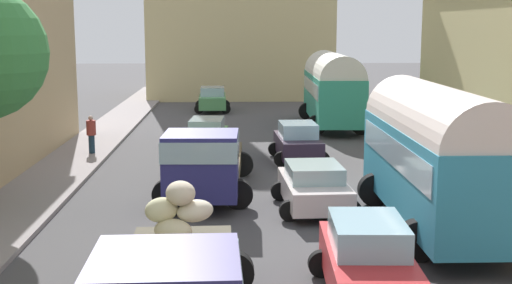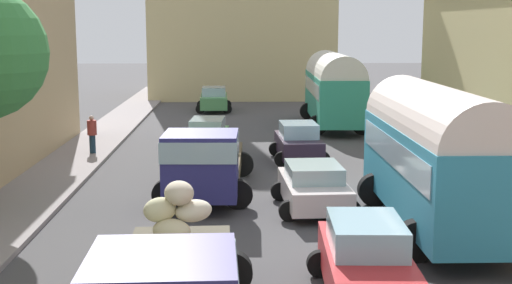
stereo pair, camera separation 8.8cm
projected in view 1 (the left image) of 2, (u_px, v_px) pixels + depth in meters
name	position (u px, v px, depth m)	size (l,w,h in m)	color
ground_plane	(252.00, 166.00, 27.12)	(154.00, 154.00, 0.00)	#464446
sidewalk_left	(67.00, 166.00, 26.84)	(2.50, 70.00, 0.14)	gray
sidewalk_right	(433.00, 163.00, 27.39)	(2.50, 70.00, 0.14)	#9B9692
distant_church	(240.00, 2.00, 52.58)	(13.87, 7.78, 21.69)	tan
parked_bus_0	(435.00, 151.00, 18.36)	(3.24, 8.21, 3.93)	teal
parked_bus_1	(332.00, 86.00, 37.47)	(3.43, 9.27, 4.06)	#2B9173
cargo_truck_1	(205.00, 161.00, 21.96)	(3.23, 7.68, 2.37)	navy
car_0	(207.00, 137.00, 29.25)	(2.31, 4.02, 1.60)	#529850
car_1	(213.00, 99.00, 44.56)	(2.35, 3.97, 1.59)	#4D9155
car_2	(367.00, 260.00, 13.83)	(2.34, 3.96, 1.65)	#B6262A
car_3	(314.00, 186.00, 20.61)	(2.46, 3.89, 1.40)	silver
car_4	(298.00, 142.00, 28.11)	(2.32, 3.75, 1.58)	#291B2D
pedestrian_0	(91.00, 134.00, 29.05)	(0.48, 0.48, 1.75)	#192F3E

